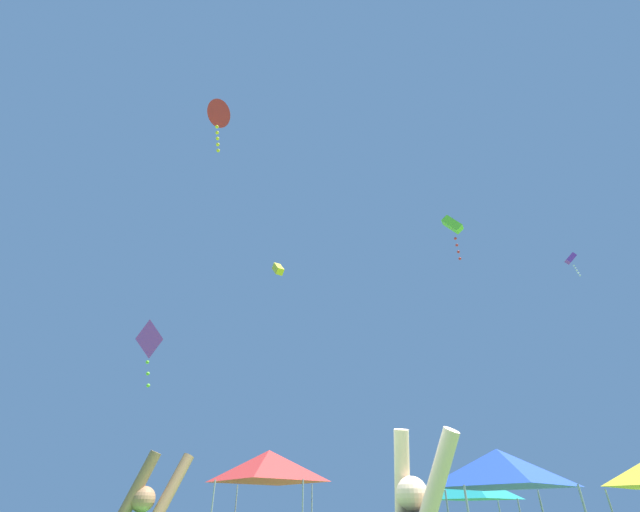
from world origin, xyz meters
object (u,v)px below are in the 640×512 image
at_px(kite_lime_box, 453,226).
at_px(kite_purple_box, 571,259).
at_px(kite_yellow_box, 278,269).
at_px(canopy_tent_blue, 500,468).
at_px(canopy_tent_teal, 471,487).
at_px(kite_purple_diamond, 150,342).
at_px(canopy_tent_red, 268,466).
at_px(kite_red_delta, 218,115).

bearing_deg(kite_lime_box, kite_purple_box, 48.60).
bearing_deg(kite_lime_box, kite_yellow_box, 127.09).
height_order(canopy_tent_blue, kite_lime_box, kite_lime_box).
relative_size(canopy_tent_teal, kite_purple_diamond, 1.01).
distance_m(canopy_tent_red, kite_red_delta, 12.89).
bearing_deg(kite_red_delta, kite_purple_box, 40.74).
height_order(canopy_tent_teal, kite_purple_box, kite_purple_box).
bearing_deg(canopy_tent_blue, kite_red_delta, -157.64).
distance_m(canopy_tent_teal, kite_lime_box, 9.65).
bearing_deg(kite_purple_diamond, canopy_tent_red, -4.61).
relative_size(canopy_tent_blue, kite_lime_box, 1.64).
relative_size(canopy_tent_teal, kite_lime_box, 1.55).
bearing_deg(kite_red_delta, kite_lime_box, 25.47).
height_order(kite_purple_box, kite_purple_diamond, kite_purple_box).
distance_m(kite_lime_box, kite_yellow_box, 15.77).
relative_size(canopy_tent_teal, kite_red_delta, 1.38).
xyz_separation_m(canopy_tent_red, kite_purple_diamond, (-6.02, 0.49, 5.24)).
height_order(kite_lime_box, kite_purple_diamond, kite_lime_box).
relative_size(canopy_tent_red, kite_yellow_box, 2.88).
bearing_deg(kite_purple_diamond, kite_yellow_box, 58.03).
height_order(kite_lime_box, kite_red_delta, kite_red_delta).
bearing_deg(kite_purple_diamond, kite_red_delta, -59.03).
distance_m(canopy_tent_red, canopy_tent_blue, 8.60).
bearing_deg(kite_yellow_box, kite_purple_diamond, -121.97).
relative_size(kite_lime_box, kite_yellow_box, 1.45).
relative_size(canopy_tent_blue, kite_yellow_box, 2.38).
distance_m(canopy_tent_blue, kite_purple_box, 22.82).
distance_m(canopy_tent_blue, canopy_tent_teal, 5.58).
xyz_separation_m(canopy_tent_teal, kite_red_delta, (-8.33, -8.79, 10.62)).
bearing_deg(canopy_tent_red, kite_lime_box, -30.42).
distance_m(canopy_tent_teal, kite_purple_box, 19.83).
distance_m(kite_lime_box, kite_purple_diamond, 14.35).
xyz_separation_m(canopy_tent_blue, kite_purple_diamond, (-13.05, 5.42, 5.78)).
bearing_deg(kite_lime_box, canopy_tent_red, 149.58).
relative_size(canopy_tent_blue, kite_purple_box, 1.50).
bearing_deg(canopy_tent_red, kite_yellow_box, 102.20).
bearing_deg(kite_purple_diamond, canopy_tent_teal, 0.61).
bearing_deg(kite_lime_box, kite_red_delta, -154.53).
height_order(canopy_tent_blue, kite_red_delta, kite_red_delta).
xyz_separation_m(canopy_tent_blue, kite_yellow_box, (-8.66, 12.46, 13.56)).
bearing_deg(kite_purple_box, kite_yellow_box, -176.68).
height_order(kite_purple_box, kite_yellow_box, kite_purple_box).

